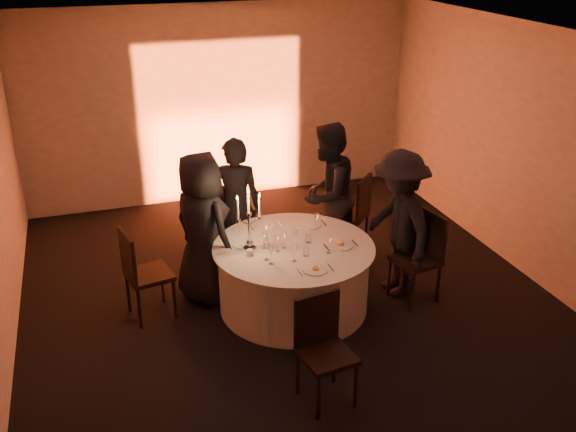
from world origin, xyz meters
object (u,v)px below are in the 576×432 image
object	(u,v)px
chair_front	(323,343)
guest_right	(399,224)
guest_back_left	(236,205)
chair_back_left	(212,218)
guest_back_right	(327,194)
banquet_table	(294,277)
guest_left	(202,229)
candelabra	(249,229)
chair_back_right	(354,209)
coffee_cup	(250,253)
chair_left	(140,269)
chair_right	(422,251)

from	to	relation	value
chair_front	guest_right	size ratio (longest dim) A/B	0.58
chair_front	guest_back_left	world-z (taller)	guest_back_left
chair_back_left	guest_back_right	world-z (taller)	guest_back_right
guest_back_left	guest_back_right	bearing A→B (deg)	-167.78
banquet_table	guest_left	distance (m)	1.16
candelabra	chair_front	bearing A→B (deg)	-81.60
guest_right	candelabra	bearing A→B (deg)	-96.81
chair_front	guest_back_right	world-z (taller)	guest_back_right
guest_back_left	guest_right	bearing A→B (deg)	164.21
guest_back_left	guest_right	size ratio (longest dim) A/B	0.99
candelabra	guest_left	bearing A→B (deg)	136.06
chair_back_left	guest_back_right	distance (m)	1.49
chair_back_right	coffee_cup	xyz separation A→B (m)	(-1.71, -1.12, 0.20)
guest_right	candelabra	size ratio (longest dim) A/B	2.48
chair_back_left	chair_back_right	distance (m)	1.86
guest_back_left	chair_left	bearing A→B (deg)	50.94
guest_right	chair_right	bearing A→B (deg)	41.77
chair_right	guest_right	xyz separation A→B (m)	(-0.21, 0.22, 0.28)
guest_back_left	candelabra	size ratio (longest dim) A/B	2.44
chair_right	guest_back_left	bearing A→B (deg)	-138.25
chair_back_left	candelabra	size ratio (longest dim) A/B	1.49
guest_back_left	coffee_cup	world-z (taller)	guest_back_left
chair_right	banquet_table	bearing A→B (deg)	-112.21
guest_left	guest_back_right	world-z (taller)	guest_back_right
chair_back_right	candelabra	distance (m)	1.99
chair_left	candelabra	world-z (taller)	candelabra
chair_back_left	coffee_cup	distance (m)	1.47
chair_back_left	chair_front	world-z (taller)	chair_back_left
guest_back_right	coffee_cup	xyz separation A→B (m)	(-1.28, -1.00, -0.12)
chair_left	guest_back_left	world-z (taller)	guest_back_left
candelabra	chair_back_left	bearing A→B (deg)	96.34
chair_front	guest_right	xyz separation A→B (m)	(1.49, 1.48, 0.30)
coffee_cup	candelabra	world-z (taller)	candelabra
chair_back_right	chair_right	xyz separation A→B (m)	(0.26, -1.33, -0.00)
coffee_cup	banquet_table	bearing A→B (deg)	5.92
chair_left	guest_back_right	size ratio (longest dim) A/B	0.58
guest_right	coffee_cup	distance (m)	1.77
guest_back_left	coffee_cup	distance (m)	1.16
banquet_table	guest_back_right	bearing A→B (deg)	51.25
guest_back_left	guest_back_right	size ratio (longest dim) A/B	0.94
chair_back_right	guest_right	size ratio (longest dim) A/B	0.60
chair_right	chair_left	bearing A→B (deg)	-112.33
guest_back_right	candelabra	size ratio (longest dim) A/B	2.59
chair_back_left	chair_right	bearing A→B (deg)	163.13
guest_back_right	coffee_cup	size ratio (longest dim) A/B	16.68
guest_back_left	guest_left	bearing A→B (deg)	67.28
chair_back_right	coffee_cup	bearing A→B (deg)	-12.23
chair_back_right	candelabra	bearing A→B (deg)	-15.03
guest_right	candelabra	world-z (taller)	guest_right
coffee_cup	chair_back_right	bearing A→B (deg)	33.08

